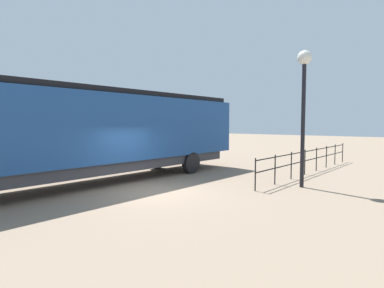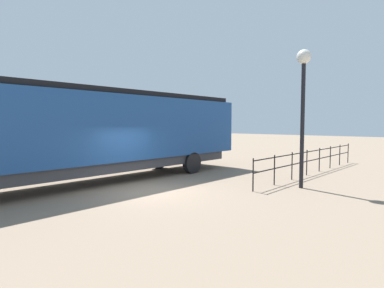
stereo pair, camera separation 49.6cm
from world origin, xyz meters
The scene contains 4 objects.
ground_plane centered at (0.00, 0.00, 0.00)m, with size 120.00×120.00×0.00m, color #84705B.
locomotive centered at (-3.13, -1.03, 2.28)m, with size 2.92×18.39×4.05m.
lamp_post centered at (3.93, 4.51, 4.08)m, with size 0.56×0.56×5.49m.
platform_fence centered at (2.85, 8.57, 0.82)m, with size 0.05×11.93×1.27m.
Camera 1 is at (8.71, -8.04, 2.60)m, focal length 29.41 mm.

